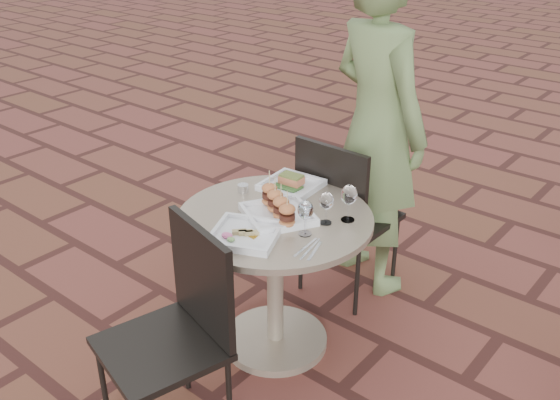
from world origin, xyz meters
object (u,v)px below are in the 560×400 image
Objects in this scene: chair_far at (341,208)px; plate_tuna at (245,234)px; plate_salmon at (291,184)px; plate_sliders at (278,209)px; cafe_table at (275,262)px; chair_near at (180,319)px; diner at (377,128)px.

chair_far is 2.54× the size of plate_tuna.
plate_salmon is (-0.12, -0.28, 0.20)m from chair_far.
plate_sliders is 0.23m from plate_tuna.
chair_near is at bearing -85.48° from cafe_table.
chair_near is at bearing 93.76° from chair_far.
diner is 4.72× the size of plate_sliders.
chair_near is 1.52m from diner.
plate_sliders is (0.01, -0.83, -0.15)m from diner.
plate_salmon is at bearing 114.53° from cafe_table.
diner is (-0.03, 1.47, 0.37)m from chair_near.
chair_far is at bearing 92.44° from plate_tuna.
chair_far is at bearing 107.61° from chair_near.
chair_near is at bearing -79.09° from plate_salmon.
chair_near is 3.30× the size of plate_salmon.
diner is at bearing 106.19° from chair_near.
chair_far is at bearing 92.90° from plate_sliders.
chair_near is at bearing -86.76° from plate_tuna.
chair_far is 2.38× the size of plate_sliders.
plate_salmon is at bearing 117.85° from plate_sliders.
chair_near is (0.05, -0.64, 0.07)m from cafe_table.
chair_far is at bearing 66.34° from plate_salmon.
plate_salmon is (-0.13, 0.28, 0.27)m from cafe_table.
plate_tuna is (-0.02, 0.41, 0.20)m from chair_near.
cafe_table is 2.30× the size of plate_sliders.
plate_tuna is at bearing -73.15° from plate_salmon.
plate_tuna is (0.15, -0.51, -0.00)m from plate_salmon.
diner is at bearing 90.55° from plate_tuna.
plate_sliders is at bearing -62.15° from plate_salmon.
chair_far and chair_near have the same top height.
diner reaches higher than plate_sliders.
plate_sliders reaches higher than plate_salmon.
diner is (0.02, 0.28, 0.37)m from chair_far.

